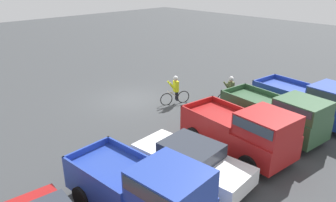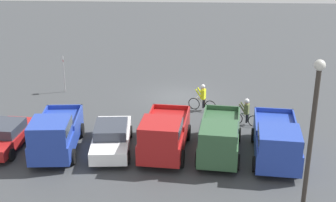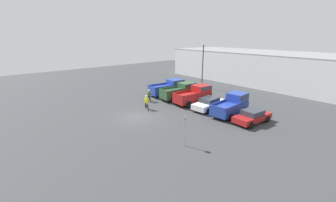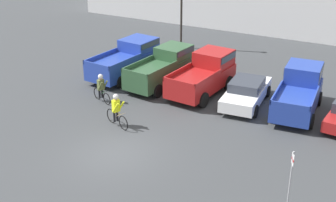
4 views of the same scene
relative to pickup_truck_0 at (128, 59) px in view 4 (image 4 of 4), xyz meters
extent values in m
plane|color=#383A3D|center=(5.07, -8.84, -1.11)|extent=(80.00, 80.00, 0.00)
cube|color=#233D9E|center=(-0.04, -0.40, -0.25)|extent=(2.59, 5.43, 1.05)
cube|color=#233D9E|center=(0.11, 1.17, 0.66)|extent=(2.12, 2.28, 0.77)
cube|color=#333D47|center=(0.11, 1.17, 0.83)|extent=(2.16, 2.12, 0.34)
cube|color=#233D9E|center=(-1.14, -1.35, 0.40)|extent=(0.38, 3.15, 0.25)
cube|color=#233D9E|center=(0.86, -1.54, 0.40)|extent=(0.38, 3.15, 0.25)
cube|color=#233D9E|center=(-0.29, -2.98, 0.40)|extent=(2.09, 0.28, 0.25)
cylinder|color=black|center=(-0.92, 1.32, -0.73)|extent=(0.29, 0.78, 0.76)
cylinder|color=black|center=(1.16, 1.12, -0.73)|extent=(0.29, 0.78, 0.76)
cylinder|color=black|center=(-1.24, -1.92, -0.73)|extent=(0.29, 0.78, 0.76)
cylinder|color=black|center=(0.85, -2.12, -0.73)|extent=(0.29, 0.78, 0.76)
cube|color=#2D5133|center=(2.76, -0.66, -0.22)|extent=(2.42, 5.22, 1.07)
cube|color=#2D5133|center=(2.92, 0.84, 0.68)|extent=(1.96, 2.19, 0.74)
cube|color=#333D47|center=(2.92, 0.84, 0.84)|extent=(2.00, 2.03, 0.32)
cube|color=#2D5133|center=(1.75, -1.57, 0.43)|extent=(0.39, 3.02, 0.25)
cube|color=#2D5133|center=(3.57, -1.76, 0.43)|extent=(0.39, 3.02, 0.25)
cube|color=#2D5133|center=(2.51, -3.13, 0.43)|extent=(1.91, 0.28, 0.25)
cylinder|color=black|center=(1.97, 0.99, -0.72)|extent=(0.30, 0.81, 0.79)
cylinder|color=black|center=(3.87, 0.80, -0.72)|extent=(0.30, 0.81, 0.79)
cylinder|color=black|center=(1.65, -2.12, -0.72)|extent=(0.30, 0.81, 0.79)
cylinder|color=black|center=(3.55, -2.31, -0.72)|extent=(0.30, 0.81, 0.79)
cube|color=maroon|center=(5.56, -0.72, -0.22)|extent=(2.50, 5.10, 1.00)
cube|color=maroon|center=(5.69, 0.75, 0.73)|extent=(2.08, 2.13, 0.89)
cube|color=#333D47|center=(5.69, 0.75, 0.93)|extent=(2.13, 1.98, 0.39)
cube|color=maroon|center=(4.48, -1.62, 0.41)|extent=(0.33, 2.96, 0.25)
cube|color=maroon|center=(6.48, -1.79, 0.41)|extent=(0.33, 2.96, 0.25)
cube|color=maroon|center=(5.35, -3.14, 0.41)|extent=(2.08, 0.26, 0.25)
cylinder|color=black|center=(4.65, 0.89, -0.67)|extent=(0.29, 0.89, 0.88)
cylinder|color=black|center=(6.73, 0.71, -0.67)|extent=(0.29, 0.89, 0.88)
cylinder|color=black|center=(4.39, -2.16, -0.67)|extent=(0.29, 0.89, 0.88)
cylinder|color=black|center=(6.47, -2.34, -0.67)|extent=(0.29, 0.89, 0.88)
cube|color=white|center=(8.36, -0.75, -0.50)|extent=(2.26, 4.83, 0.64)
cube|color=#2D333D|center=(8.36, -0.75, 0.07)|extent=(1.84, 2.25, 0.51)
cylinder|color=black|center=(7.31, 0.66, -0.77)|extent=(0.24, 0.69, 0.68)
cylinder|color=black|center=(9.14, 0.83, -0.77)|extent=(0.24, 0.69, 0.68)
cylinder|color=black|center=(7.58, -2.32, -0.77)|extent=(0.24, 0.69, 0.68)
cylinder|color=black|center=(9.41, -2.16, -0.77)|extent=(0.24, 0.69, 0.68)
cube|color=#233D9E|center=(11.16, -0.60, -0.28)|extent=(2.43, 5.17, 0.95)
cube|color=#233D9E|center=(11.03, 0.90, 0.68)|extent=(2.01, 2.16, 0.97)
cube|color=#333D47|center=(11.03, 0.90, 0.89)|extent=(2.06, 2.01, 0.43)
cube|color=#233D9E|center=(10.29, -1.68, 0.32)|extent=(0.34, 3.01, 0.25)
cube|color=#233D9E|center=(12.21, -1.51, 0.32)|extent=(0.34, 3.01, 0.25)
cube|color=#233D9E|center=(11.38, -3.05, 0.32)|extent=(2.00, 0.26, 0.25)
cylinder|color=black|center=(10.03, 0.87, -0.72)|extent=(0.29, 0.80, 0.78)
cylinder|color=black|center=(12.02, 1.04, -0.72)|extent=(0.29, 0.80, 0.78)
cylinder|color=black|center=(10.30, -2.23, -0.72)|extent=(0.29, 0.80, 0.78)
cylinder|color=black|center=(12.29, -2.06, -0.72)|extent=(0.29, 0.80, 0.78)
cylinder|color=black|center=(12.96, -2.04, -0.79)|extent=(0.23, 0.66, 0.64)
torus|color=black|center=(4.08, -6.70, -0.75)|extent=(0.73, 0.33, 0.77)
torus|color=black|center=(3.06, -6.30, -0.75)|extent=(0.73, 0.33, 0.77)
cylinder|color=tan|center=(3.57, -6.50, -0.57)|extent=(0.54, 0.24, 0.41)
cylinder|color=tan|center=(3.57, -6.50, -0.35)|extent=(0.58, 0.26, 0.04)
cylinder|color=tan|center=(3.39, -6.43, -0.57)|extent=(0.05, 0.05, 0.38)
cylinder|color=tan|center=(3.95, -6.65, -0.32)|extent=(0.19, 0.44, 0.02)
cylinder|color=black|center=(3.50, -6.38, -0.61)|extent=(0.16, 0.16, 0.57)
cylinder|color=black|center=(3.43, -6.54, -0.61)|extent=(0.16, 0.16, 0.57)
cube|color=yellow|center=(3.52, -6.48, -0.01)|extent=(0.36, 0.42, 0.63)
cylinder|color=yellow|center=(3.78, -6.40, -0.01)|extent=(0.53, 0.28, 0.68)
cylinder|color=yellow|center=(3.66, -6.72, -0.01)|extent=(0.53, 0.28, 0.68)
sphere|color=tan|center=(3.54, -6.49, 0.43)|extent=(0.25, 0.25, 0.25)
sphere|color=silver|center=(3.54, -6.49, 0.49)|extent=(0.27, 0.27, 0.27)
torus|color=black|center=(1.54, -4.56, -0.79)|extent=(0.67, 0.30, 0.70)
torus|color=black|center=(0.59, -4.18, -0.79)|extent=(0.67, 0.30, 0.70)
cylinder|color=#2D5133|center=(1.06, -4.37, -0.62)|extent=(0.50, 0.23, 0.37)
cylinder|color=#2D5133|center=(1.06, -4.37, -0.42)|extent=(0.53, 0.24, 0.04)
cylinder|color=#2D5133|center=(0.90, -4.30, -0.62)|extent=(0.05, 0.05, 0.34)
cylinder|color=#2D5133|center=(1.42, -4.51, -0.40)|extent=(0.19, 0.44, 0.02)
cylinder|color=black|center=(1.00, -4.25, -0.66)|extent=(0.16, 0.16, 0.52)
cylinder|color=black|center=(0.94, -4.42, -0.66)|extent=(0.16, 0.16, 0.52)
cube|color=#5B6638|center=(1.02, -4.35, -0.09)|extent=(0.36, 0.42, 0.60)
cylinder|color=#5B6638|center=(1.27, -4.27, -0.09)|extent=(0.50, 0.27, 0.66)
cylinder|color=#5B6638|center=(1.14, -4.58, -0.09)|extent=(0.50, 0.27, 0.66)
sphere|color=tan|center=(1.04, -4.36, 0.33)|extent=(0.26, 0.26, 0.26)
sphere|color=silver|center=(1.04, -4.36, 0.40)|extent=(0.28, 0.28, 0.28)
cylinder|color=#9E9EA3|center=(13.12, -9.42, 0.19)|extent=(0.06, 0.06, 2.60)
cube|color=white|center=(13.12, -9.42, 1.16)|extent=(0.15, 0.28, 0.45)
cube|color=red|center=(13.12, -9.42, 1.16)|extent=(0.15, 0.28, 0.10)
cylinder|color=#2D2823|center=(0.30, 6.96, 2.36)|extent=(0.16, 0.16, 6.94)
camera|label=1|loc=(16.32, 6.41, 6.26)|focal=35.00mm
camera|label=2|loc=(4.22, 21.05, 10.10)|focal=50.00mm
camera|label=3|loc=(24.84, -20.99, 7.56)|focal=24.00mm
camera|label=4|loc=(16.06, -23.99, 9.67)|focal=50.00mm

